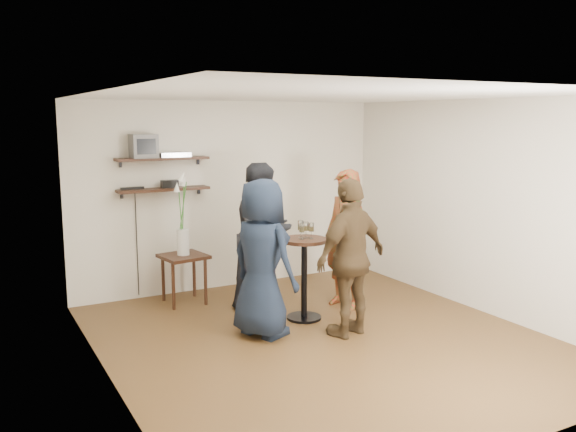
# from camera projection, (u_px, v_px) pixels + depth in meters

# --- Properties ---
(room) EXTENTS (4.58, 5.08, 2.68)m
(room) POSITION_uv_depth(u_px,v_px,m) (325.00, 222.00, 6.37)
(room) COLOR #3F2914
(room) RESTS_ON ground
(shelf_upper) EXTENTS (1.20, 0.25, 0.04)m
(shelf_upper) POSITION_uv_depth(u_px,v_px,m) (163.00, 159.00, 7.87)
(shelf_upper) COLOR black
(shelf_upper) RESTS_ON room
(shelf_lower) EXTENTS (1.20, 0.25, 0.04)m
(shelf_lower) POSITION_uv_depth(u_px,v_px,m) (164.00, 189.00, 7.93)
(shelf_lower) COLOR black
(shelf_lower) RESTS_ON room
(crt_monitor) EXTENTS (0.32, 0.30, 0.30)m
(crt_monitor) POSITION_uv_depth(u_px,v_px,m) (143.00, 146.00, 7.73)
(crt_monitor) COLOR #59595B
(crt_monitor) RESTS_ON shelf_upper
(dvd_deck) EXTENTS (0.40, 0.24, 0.06)m
(dvd_deck) POSITION_uv_depth(u_px,v_px,m) (174.00, 155.00, 7.93)
(dvd_deck) COLOR silver
(dvd_deck) RESTS_ON shelf_upper
(radio) EXTENTS (0.22, 0.10, 0.10)m
(radio) POSITION_uv_depth(u_px,v_px,m) (170.00, 184.00, 7.96)
(radio) COLOR black
(radio) RESTS_ON shelf_lower
(power_strip) EXTENTS (0.30, 0.05, 0.03)m
(power_strip) POSITION_uv_depth(u_px,v_px,m) (132.00, 188.00, 7.78)
(power_strip) COLOR black
(power_strip) RESTS_ON shelf_lower
(side_table) EXTENTS (0.60, 0.60, 0.64)m
(side_table) POSITION_uv_depth(u_px,v_px,m) (184.00, 263.00, 7.82)
(side_table) COLOR black
(side_table) RESTS_ON room
(vase_lilies) EXTENTS (0.20, 0.21, 1.09)m
(vase_lilies) POSITION_uv_depth(u_px,v_px,m) (183.00, 229.00, 7.75)
(vase_lilies) COLOR silver
(vase_lilies) RESTS_ON side_table
(drinks_table) EXTENTS (0.53, 0.53, 0.98)m
(drinks_table) POSITION_uv_depth(u_px,v_px,m) (304.00, 268.00, 7.18)
(drinks_table) COLOR black
(drinks_table) RESTS_ON room
(wine_glass_fl) EXTENTS (0.06, 0.06, 0.19)m
(wine_glass_fl) POSITION_uv_depth(u_px,v_px,m) (302.00, 229.00, 7.05)
(wine_glass_fl) COLOR silver
(wine_glass_fl) RESTS_ON drinks_table
(wine_glass_fr) EXTENTS (0.06, 0.06, 0.18)m
(wine_glass_fr) POSITION_uv_depth(u_px,v_px,m) (311.00, 228.00, 7.10)
(wine_glass_fr) COLOR silver
(wine_glass_fr) RESTS_ON drinks_table
(wine_glass_bl) EXTENTS (0.07, 0.07, 0.21)m
(wine_glass_bl) POSITION_uv_depth(u_px,v_px,m) (301.00, 226.00, 7.13)
(wine_glass_bl) COLOR silver
(wine_glass_bl) RESTS_ON drinks_table
(wine_glass_br) EXTENTS (0.06, 0.06, 0.19)m
(wine_glass_br) POSITION_uv_depth(u_px,v_px,m) (306.00, 227.00, 7.14)
(wine_glass_br) COLOR silver
(wine_glass_br) RESTS_ON drinks_table
(person_plaid) EXTENTS (0.56, 0.72, 1.75)m
(person_plaid) POSITION_uv_depth(u_px,v_px,m) (346.00, 239.00, 7.62)
(person_plaid) COLOR red
(person_plaid) RESTS_ON room
(person_dark) EXTENTS (1.04, 0.90, 1.83)m
(person_dark) POSITION_uv_depth(u_px,v_px,m) (263.00, 235.00, 7.65)
(person_dark) COLOR black
(person_dark) RESTS_ON room
(person_navy) EXTENTS (0.82, 0.99, 1.74)m
(person_navy) POSITION_uv_depth(u_px,v_px,m) (262.00, 258.00, 6.60)
(person_navy) COLOR black
(person_navy) RESTS_ON room
(person_brown) EXTENTS (1.09, 0.67, 1.74)m
(person_brown) POSITION_uv_depth(u_px,v_px,m) (351.00, 258.00, 6.62)
(person_brown) COLOR #43311D
(person_brown) RESTS_ON room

